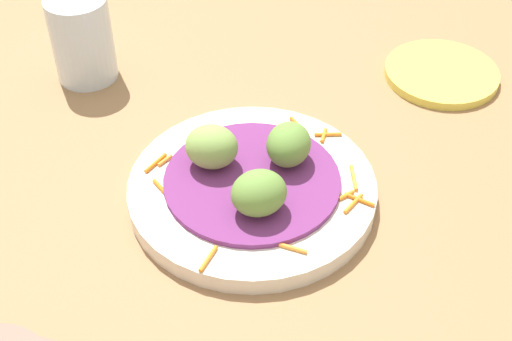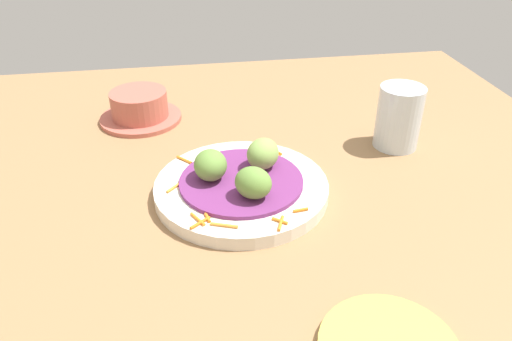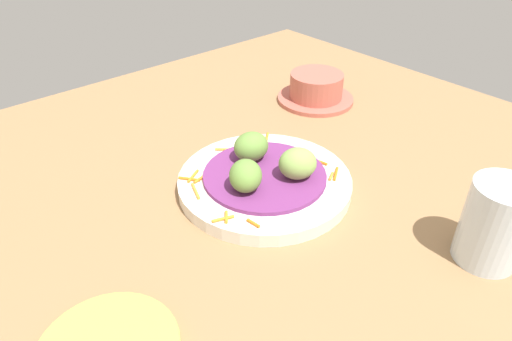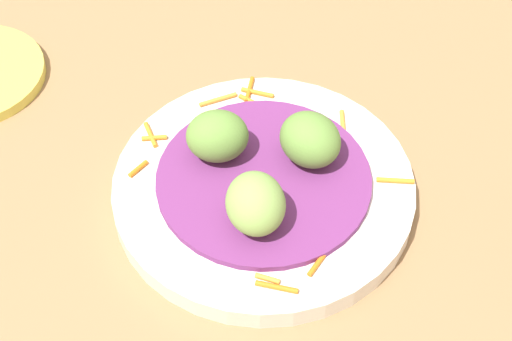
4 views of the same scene
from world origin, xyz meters
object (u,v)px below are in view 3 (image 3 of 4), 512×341
at_px(water_glass, 495,224).
at_px(guac_scoop_left, 246,176).
at_px(guac_scoop_right, 251,147).
at_px(terracotta_bowl, 316,89).
at_px(main_plate, 264,183).
at_px(guac_scoop_center, 295,162).

bearing_deg(water_glass, guac_scoop_left, 119.00).
xyz_separation_m(guac_scoop_left, water_glass, (0.15, -0.26, 0.01)).
xyz_separation_m(guac_scoop_right, terracotta_bowl, (0.26, 0.11, -0.02)).
bearing_deg(terracotta_bowl, main_plate, -151.09).
relative_size(main_plate, terracotta_bowl, 1.67).
bearing_deg(terracotta_bowl, water_glass, -111.54).
relative_size(main_plate, water_glass, 2.37).
height_order(guac_scoop_center, terracotta_bowl, guac_scoop_center).
distance_m(guac_scoop_left, guac_scoop_right, 0.07).
xyz_separation_m(guac_scoop_center, guac_scoop_right, (-0.02, 0.07, -0.00)).
xyz_separation_m(guac_scoop_center, water_glass, (0.07, -0.24, 0.00)).
xyz_separation_m(guac_scoop_left, terracotta_bowl, (0.31, 0.16, -0.02)).
distance_m(main_plate, terracotta_bowl, 0.31).
height_order(guac_scoop_left, terracotta_bowl, guac_scoop_left).
bearing_deg(guac_scoop_center, terracotta_bowl, 36.86).
bearing_deg(water_glass, guac_scoop_center, 107.02).
bearing_deg(main_plate, terracotta_bowl, 28.91).
xyz_separation_m(main_plate, guac_scoop_center, (0.03, -0.03, 0.04)).
distance_m(main_plate, guac_scoop_center, 0.06).
height_order(terracotta_bowl, water_glass, water_glass).
height_order(main_plate, terracotta_bowl, terracotta_bowl).
height_order(guac_scoop_left, guac_scoop_right, same).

